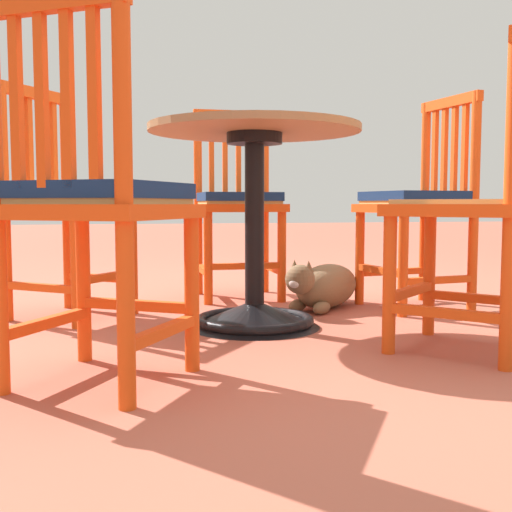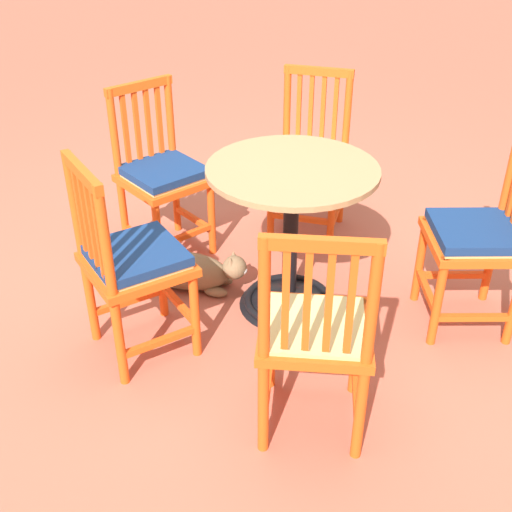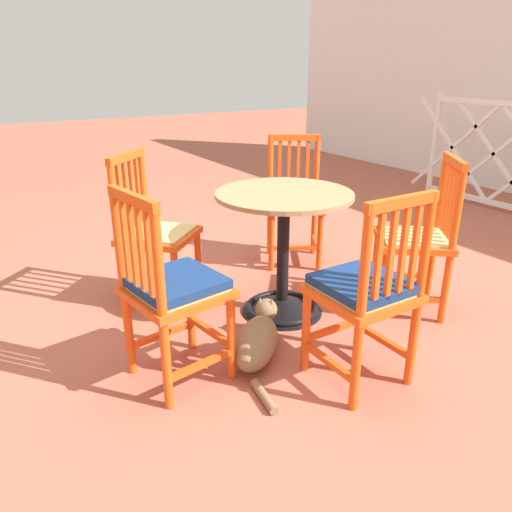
{
  "view_description": "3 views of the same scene",
  "coord_description": "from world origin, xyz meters",
  "px_view_note": "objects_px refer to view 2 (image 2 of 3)",
  "views": [
    {
      "loc": [
        -2.36,
        0.55,
        0.45
      ],
      "look_at": [
        -0.11,
        0.05,
        0.26
      ],
      "focal_mm": 44.27,
      "sensor_mm": 36.0,
      "label": 1
    },
    {
      "loc": [
        1.36,
        2.15,
        1.87
      ],
      "look_at": [
        0.03,
        0.02,
        0.31
      ],
      "focal_mm": 45.18,
      "sensor_mm": 36.0,
      "label": 2
    },
    {
      "loc": [
        1.99,
        -1.44,
        1.37
      ],
      "look_at": [
        -0.26,
        -0.04,
        0.33
      ],
      "focal_mm": 34.15,
      "sensor_mm": 36.0,
      "label": 3
    }
  ],
  "objects_px": {
    "orange_chair_near_fence": "(132,263)",
    "tabby_cat": "(194,272)",
    "cafe_table": "(290,255)",
    "orange_chair_at_corner": "(310,160)",
    "orange_chair_tucked_in": "(315,335)",
    "orange_chair_facing_out": "(162,176)",
    "orange_chair_by_planter": "(479,238)"
  },
  "relations": [
    {
      "from": "orange_chair_facing_out",
      "to": "orange_chair_tucked_in",
      "type": "relative_size",
      "value": 1.0
    },
    {
      "from": "orange_chair_near_fence",
      "to": "orange_chair_by_planter",
      "type": "bearing_deg",
      "value": 155.82
    },
    {
      "from": "orange_chair_facing_out",
      "to": "orange_chair_near_fence",
      "type": "height_order",
      "value": "same"
    },
    {
      "from": "orange_chair_at_corner",
      "to": "tabby_cat",
      "type": "xyz_separation_m",
      "value": [
        0.85,
        0.2,
        -0.34
      ]
    },
    {
      "from": "orange_chair_near_fence",
      "to": "orange_chair_tucked_in",
      "type": "xyz_separation_m",
      "value": [
        -0.37,
        0.77,
        -0.01
      ]
    },
    {
      "from": "cafe_table",
      "to": "orange_chair_by_planter",
      "type": "height_order",
      "value": "orange_chair_by_planter"
    },
    {
      "from": "orange_chair_facing_out",
      "to": "orange_chair_tucked_in",
      "type": "height_order",
      "value": "same"
    },
    {
      "from": "orange_chair_by_planter",
      "to": "cafe_table",
      "type": "bearing_deg",
      "value": -40.46
    },
    {
      "from": "orange_chair_facing_out",
      "to": "orange_chair_tucked_in",
      "type": "xyz_separation_m",
      "value": [
        0.09,
        1.48,
        -0.01
      ]
    },
    {
      "from": "orange_chair_tucked_in",
      "to": "tabby_cat",
      "type": "height_order",
      "value": "orange_chair_tucked_in"
    },
    {
      "from": "orange_chair_near_fence",
      "to": "orange_chair_tucked_in",
      "type": "distance_m",
      "value": 0.85
    },
    {
      "from": "orange_chair_facing_out",
      "to": "orange_chair_at_corner",
      "type": "distance_m",
      "value": 0.83
    },
    {
      "from": "cafe_table",
      "to": "orange_chair_near_fence",
      "type": "relative_size",
      "value": 0.83
    },
    {
      "from": "orange_chair_facing_out",
      "to": "tabby_cat",
      "type": "bearing_deg",
      "value": 83.21
    },
    {
      "from": "orange_chair_near_fence",
      "to": "orange_chair_at_corner",
      "type": "height_order",
      "value": "same"
    },
    {
      "from": "orange_chair_tucked_in",
      "to": "orange_chair_at_corner",
      "type": "distance_m",
      "value": 1.54
    },
    {
      "from": "orange_chair_by_planter",
      "to": "tabby_cat",
      "type": "xyz_separation_m",
      "value": [
        0.96,
        -0.91,
        -0.35
      ]
    },
    {
      "from": "orange_chair_facing_out",
      "to": "orange_chair_by_planter",
      "type": "xyz_separation_m",
      "value": [
        -0.91,
        1.33,
        0.0
      ]
    },
    {
      "from": "orange_chair_facing_out",
      "to": "orange_chair_near_fence",
      "type": "xyz_separation_m",
      "value": [
        0.47,
        0.71,
        0.0
      ]
    },
    {
      "from": "cafe_table",
      "to": "orange_chair_at_corner",
      "type": "relative_size",
      "value": 0.83
    },
    {
      "from": "orange_chair_at_corner",
      "to": "tabby_cat",
      "type": "bearing_deg",
      "value": 13.12
    },
    {
      "from": "cafe_table",
      "to": "orange_chair_tucked_in",
      "type": "bearing_deg",
      "value": 61.76
    },
    {
      "from": "orange_chair_near_fence",
      "to": "orange_chair_tucked_in",
      "type": "relative_size",
      "value": 1.0
    },
    {
      "from": "orange_chair_facing_out",
      "to": "orange_chair_by_planter",
      "type": "bearing_deg",
      "value": 124.37
    },
    {
      "from": "orange_chair_by_planter",
      "to": "orange_chair_tucked_in",
      "type": "bearing_deg",
      "value": 8.52
    },
    {
      "from": "orange_chair_tucked_in",
      "to": "tabby_cat",
      "type": "distance_m",
      "value": 1.11
    },
    {
      "from": "orange_chair_facing_out",
      "to": "orange_chair_by_planter",
      "type": "height_order",
      "value": "same"
    },
    {
      "from": "orange_chair_tucked_in",
      "to": "orange_chair_by_planter",
      "type": "height_order",
      "value": "same"
    },
    {
      "from": "orange_chair_near_fence",
      "to": "tabby_cat",
      "type": "height_order",
      "value": "orange_chair_near_fence"
    },
    {
      "from": "orange_chair_by_planter",
      "to": "orange_chair_at_corner",
      "type": "height_order",
      "value": "same"
    },
    {
      "from": "orange_chair_near_fence",
      "to": "orange_chair_by_planter",
      "type": "xyz_separation_m",
      "value": [
        -1.37,
        0.62,
        0.0
      ]
    },
    {
      "from": "cafe_table",
      "to": "tabby_cat",
      "type": "xyz_separation_m",
      "value": [
        0.33,
        -0.37,
        -0.19
      ]
    }
  ]
}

